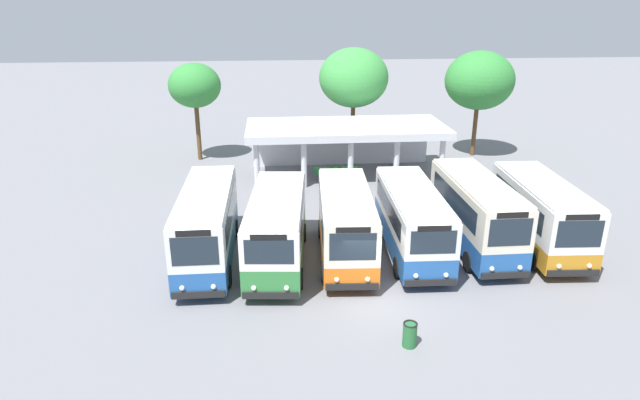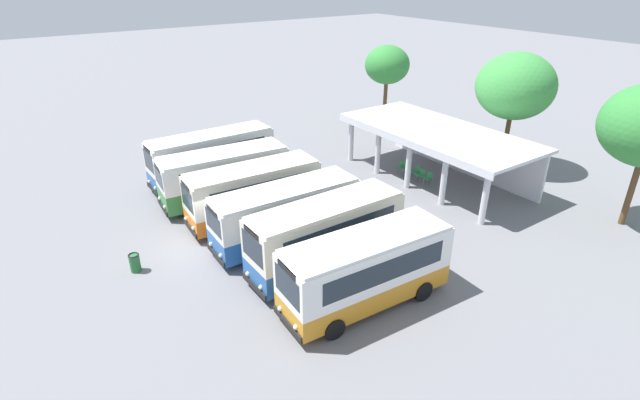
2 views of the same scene
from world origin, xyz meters
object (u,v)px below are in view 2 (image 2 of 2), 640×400
object	(u,v)px
waiting_chair_second_from_end	(408,168)
waiting_chair_fifth_seat	(429,177)
waiting_chair_end_by_column	(402,165)
city_bus_fifth_blue	(326,234)
city_bus_middle_cream	(253,191)
litter_bin_apron	(135,263)
waiting_chair_middle_seat	(416,171)
city_bus_nearest_orange	(212,156)
waiting_chair_fourth_seat	(421,174)
city_bus_fourth_amber	(286,213)
city_bus_far_end_green	(366,268)
city_bus_second_in_row	(224,174)

from	to	relation	value
waiting_chair_second_from_end	waiting_chair_fifth_seat	xyz separation A→B (m)	(1.88, 0.03, 0.00)
waiting_chair_end_by_column	city_bus_fifth_blue	bearing A→B (deg)	-59.52
city_bus_middle_cream	litter_bin_apron	distance (m)	7.15
city_bus_fifth_blue	waiting_chair_middle_seat	world-z (taller)	city_bus_fifth_blue
city_bus_fifth_blue	city_bus_middle_cream	bearing A→B (deg)	-175.55
city_bus_nearest_orange	litter_bin_apron	size ratio (longest dim) A/B	8.95
waiting_chair_fifth_seat	litter_bin_apron	bearing A→B (deg)	-92.88
waiting_chair_end_by_column	litter_bin_apron	world-z (taller)	litter_bin_apron
waiting_chair_end_by_column	waiting_chair_fourth_seat	xyz separation A→B (m)	(1.88, -0.03, 0.00)
city_bus_fifth_blue	litter_bin_apron	world-z (taller)	city_bus_fifth_blue
city_bus_nearest_orange	waiting_chair_middle_seat	xyz separation A→B (m)	(7.08, 11.30, -1.29)
city_bus_fourth_amber	city_bus_far_end_green	world-z (taller)	city_bus_far_end_green
city_bus_second_in_row	waiting_chair_fifth_seat	distance (m)	12.93
waiting_chair_middle_seat	waiting_chair_second_from_end	bearing A→B (deg)	-167.30
waiting_chair_fifth_seat	waiting_chair_second_from_end	bearing A→B (deg)	-179.11
waiting_chair_end_by_column	waiting_chair_middle_seat	xyz separation A→B (m)	(1.25, 0.11, 0.00)
city_bus_fifth_blue	waiting_chair_end_by_column	distance (m)	12.80
waiting_chair_fourth_seat	waiting_chair_middle_seat	bearing A→B (deg)	167.44
city_bus_middle_cream	city_bus_far_end_green	xyz separation A→B (m)	(9.21, 0.28, 0.03)
city_bus_fourth_amber	waiting_chair_end_by_column	world-z (taller)	city_bus_fourth_amber
city_bus_far_end_green	waiting_chair_end_by_column	size ratio (longest dim) A/B	8.67
city_bus_fifth_blue	waiting_chair_fifth_seat	world-z (taller)	city_bus_fifth_blue
city_bus_second_in_row	city_bus_fourth_amber	world-z (taller)	city_bus_second_in_row
city_bus_middle_cream	waiting_chair_fifth_seat	bearing A→B (deg)	79.16
litter_bin_apron	waiting_chair_fourth_seat	bearing A→B (deg)	89.07
city_bus_nearest_orange	waiting_chair_fourth_seat	bearing A→B (deg)	55.39
city_bus_second_in_row	waiting_chair_fourth_seat	distance (m)	12.66
city_bus_far_end_green	city_bus_fourth_amber	bearing A→B (deg)	-179.30
city_bus_fourth_amber	waiting_chair_middle_seat	size ratio (longest dim) A/B	9.03
city_bus_second_in_row	city_bus_middle_cream	size ratio (longest dim) A/B	1.03
city_bus_far_end_green	city_bus_fifth_blue	bearing A→B (deg)	176.39
city_bus_far_end_green	waiting_chair_middle_seat	world-z (taller)	city_bus_far_end_green
waiting_chair_middle_seat	litter_bin_apron	xyz separation A→B (m)	(0.33, -18.48, -0.07)
city_bus_fourth_amber	city_bus_far_end_green	size ratio (longest dim) A/B	1.04
city_bus_second_in_row	waiting_chair_fourth_seat	bearing A→B (deg)	68.42
waiting_chair_fourth_seat	city_bus_far_end_green	bearing A→B (deg)	-55.52
waiting_chair_end_by_column	waiting_chair_middle_seat	bearing A→B (deg)	4.90
litter_bin_apron	city_bus_nearest_orange	bearing A→B (deg)	135.91
city_bus_second_in_row	city_bus_far_end_green	xyz separation A→B (m)	(12.28, 0.59, 0.03)
waiting_chair_fourth_seat	city_bus_middle_cream	bearing A→B (deg)	-97.81
city_bus_far_end_green	city_bus_second_in_row	bearing A→B (deg)	-177.25
waiting_chair_end_by_column	waiting_chair_middle_seat	distance (m)	1.26
city_bus_middle_cream	waiting_chair_second_from_end	world-z (taller)	city_bus_middle_cream
city_bus_nearest_orange	city_bus_second_in_row	distance (m)	3.12
city_bus_far_end_green	waiting_chair_fifth_seat	world-z (taller)	city_bus_far_end_green
waiting_chair_second_from_end	waiting_chair_fourth_seat	size ratio (longest dim) A/B	1.00
city_bus_middle_cream	waiting_chair_second_from_end	bearing A→B (deg)	88.44
city_bus_fourth_amber	waiting_chair_end_by_column	size ratio (longest dim) A/B	9.03
city_bus_middle_cream	waiting_chair_fourth_seat	xyz separation A→B (m)	(1.56, 11.41, -1.23)
city_bus_middle_cream	waiting_chair_fourth_seat	world-z (taller)	city_bus_middle_cream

